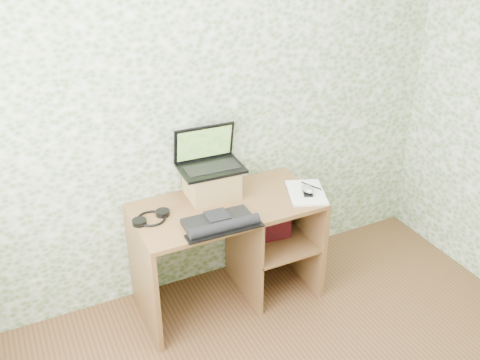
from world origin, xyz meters
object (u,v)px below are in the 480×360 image
keyboard (220,223)px  notepad (306,193)px  riser (212,183)px  laptop (208,158)px  desk (236,234)px

keyboard → notepad: bearing=11.1°
riser → keyboard: 0.38m
notepad → riser: bearing=177.6°
notepad → laptop: bearing=174.1°
riser → notepad: riser is taller
riser → keyboard: (-0.10, -0.36, -0.07)m
riser → notepad: size_ratio=0.96×
laptop → keyboard: bearing=-101.7°
laptop → notepad: 0.69m
desk → laptop: 0.56m
desk → notepad: notepad is taller
laptop → desk: bearing=-51.3°
keyboard → laptop: bearing=78.0°
laptop → keyboard: (-0.10, -0.40, -0.23)m
riser → laptop: laptop is taller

